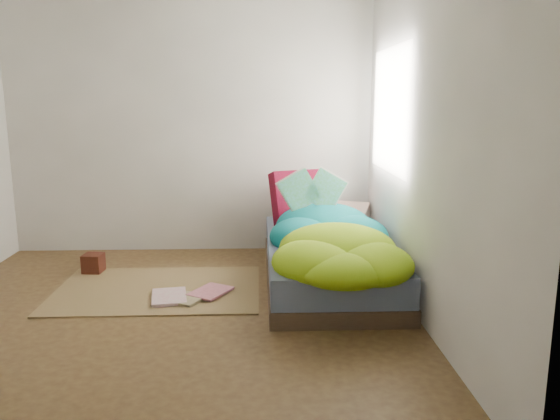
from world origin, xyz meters
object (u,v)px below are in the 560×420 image
object	(u,v)px
floor_book_b	(197,290)
bed	(327,261)
floor_book_a	(152,298)
wooden_box	(93,263)
pillow_magenta	(299,198)
open_book	(313,179)

from	to	relation	value
floor_book_b	bed	bearing A→B (deg)	44.62
floor_book_a	floor_book_b	world-z (taller)	floor_book_b
bed	wooden_box	distance (m)	2.03
bed	pillow_magenta	world-z (taller)	pillow_magenta
bed	floor_book_b	world-z (taller)	bed
pillow_magenta	wooden_box	size ratio (longest dim) A/B	3.13
open_book	floor_book_a	xyz separation A→B (m)	(-1.27, -0.66, -0.80)
floor_book_a	floor_book_b	bearing A→B (deg)	17.79
wooden_box	floor_book_b	bearing A→B (deg)	-29.23
floor_book_a	open_book	bearing A→B (deg)	18.17
bed	open_book	distance (m)	0.71
bed	pillow_magenta	size ratio (longest dim) A/B	4.01
pillow_magenta	floor_book_b	distance (m)	1.36
floor_book_b	floor_book_a	bearing A→B (deg)	-121.79
pillow_magenta	open_book	xyz separation A→B (m)	(0.09, -0.40, 0.24)
pillow_magenta	floor_book_b	world-z (taller)	pillow_magenta
bed	floor_book_b	bearing A→B (deg)	-166.29
open_book	floor_book_a	bearing A→B (deg)	-155.51
wooden_box	floor_book_a	size ratio (longest dim) A/B	0.46
pillow_magenta	wooden_box	xyz separation A→B (m)	(-1.81, -0.36, -0.50)
open_book	floor_book_b	size ratio (longest dim) A/B	1.48
open_book	floor_book_b	xyz separation A→B (m)	(-0.94, -0.50, -0.80)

